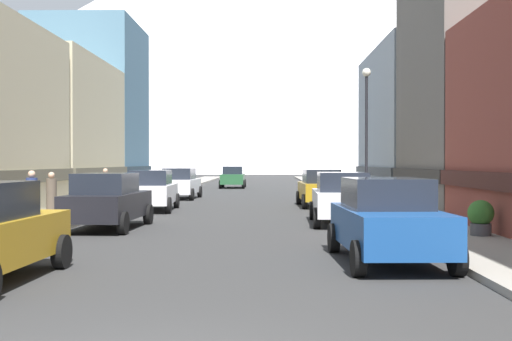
% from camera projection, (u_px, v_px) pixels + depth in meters
% --- Properties ---
extents(sidewalk_left, '(2.50, 100.00, 0.15)m').
position_uv_depth(sidewalk_left, '(149.00, 195.00, 41.46)').
color(sidewalk_left, gray).
rests_on(sidewalk_left, ground).
extents(sidewalk_right, '(2.50, 100.00, 0.15)m').
position_uv_depth(sidewalk_right, '(347.00, 195.00, 41.24)').
color(sidewalk_right, gray).
rests_on(sidewalk_right, ground).
extents(storefront_left_2, '(9.10, 10.76, 7.58)m').
position_uv_depth(storefront_left_2, '(20.00, 134.00, 34.98)').
color(storefront_left_2, beige).
rests_on(storefront_left_2, ground).
extents(storefront_left_3, '(6.87, 8.27, 11.47)m').
position_uv_depth(storefront_left_3, '(90.00, 112.00, 44.51)').
color(storefront_left_3, slate).
rests_on(storefront_left_3, ground).
extents(storefront_right_3, '(6.51, 12.80, 8.75)m').
position_uv_depth(storefront_right_3, '(426.00, 127.00, 38.68)').
color(storefront_right_3, '#99A5B2').
rests_on(storefront_right_3, ground).
extents(car_left_1, '(2.22, 4.47, 1.78)m').
position_uv_depth(car_left_1, '(107.00, 201.00, 20.79)').
color(car_left_1, black).
rests_on(car_left_1, ground).
extents(car_left_2, '(2.20, 4.46, 1.78)m').
position_uv_depth(car_left_2, '(151.00, 190.00, 28.61)').
color(car_left_2, silver).
rests_on(car_left_2, ground).
extents(car_left_3, '(2.19, 4.46, 1.78)m').
position_uv_depth(car_left_3, '(180.00, 183.00, 37.97)').
color(car_left_3, silver).
rests_on(car_left_3, ground).
extents(car_right_0, '(2.20, 4.46, 1.78)m').
position_uv_depth(car_right_0, '(388.00, 220.00, 13.85)').
color(car_right_0, '#19478C').
rests_on(car_right_0, ground).
extents(car_right_1, '(2.17, 4.45, 1.78)m').
position_uv_depth(car_right_1, '(342.00, 198.00, 22.43)').
color(car_right_1, silver).
rests_on(car_right_1, ground).
extents(car_right_2, '(2.19, 4.46, 1.78)m').
position_uv_depth(car_right_2, '(321.00, 188.00, 31.29)').
color(car_right_2, '#B28419').
rests_on(car_right_2, ground).
extents(car_driving_0, '(2.06, 4.40, 1.78)m').
position_uv_depth(car_driving_0, '(233.00, 177.00, 54.32)').
color(car_driving_0, '#265933').
rests_on(car_driving_0, ground).
extents(potted_plant_0, '(0.65, 0.65, 0.92)m').
position_uv_depth(potted_plant_0, '(415.00, 199.00, 25.61)').
color(potted_plant_0, '#4C4C51').
rests_on(potted_plant_0, sidewalk_right).
extents(potted_plant_1, '(0.70, 0.70, 0.95)m').
position_uv_depth(potted_plant_1, '(481.00, 217.00, 17.66)').
color(potted_plant_1, '#4C4C51').
rests_on(potted_plant_1, sidewalk_right).
extents(pedestrian_0, '(0.36, 0.36, 1.63)m').
position_uv_depth(pedestrian_0, '(51.00, 197.00, 22.84)').
color(pedestrian_0, brown).
rests_on(pedestrian_0, sidewalk_left).
extents(pedestrian_1, '(0.36, 0.36, 1.71)m').
position_uv_depth(pedestrian_1, '(32.00, 199.00, 20.93)').
color(pedestrian_1, navy).
rests_on(pedestrian_1, sidewalk_left).
extents(pedestrian_2, '(0.36, 0.36, 1.69)m').
position_uv_depth(pedestrian_2, '(105.00, 188.00, 30.44)').
color(pedestrian_2, '#333338').
rests_on(pedestrian_2, sidewalk_left).
extents(streetlamp_right, '(0.36, 0.36, 5.86)m').
position_uv_depth(streetlamp_right, '(366.00, 117.00, 27.13)').
color(streetlamp_right, black).
rests_on(streetlamp_right, sidewalk_right).
extents(mountain_backdrop, '(305.50, 305.50, 101.02)m').
position_uv_depth(mountain_backdrop, '(247.00, 43.00, 265.80)').
color(mountain_backdrop, silver).
rests_on(mountain_backdrop, ground).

